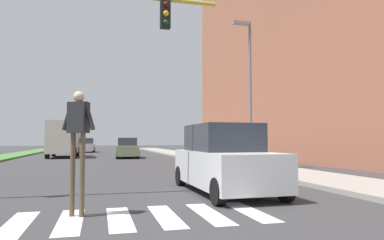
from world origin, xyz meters
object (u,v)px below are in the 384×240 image
object	(u,v)px
sedan_distant	(87,146)
truck_box_delivery	(64,139)
street_lamp_right	(249,80)
suv_crossing	(224,160)
sedan_midblock	(127,149)
pedestrian_performer	(78,132)

from	to	relation	value
sedan_distant	truck_box_delivery	xyz separation A→B (m)	(-1.52, -12.84, 0.83)
street_lamp_right	sedan_distant	distance (m)	30.31
suv_crossing	sedan_distant	distance (m)	35.97
truck_box_delivery	sedan_distant	bearing A→B (deg)	83.23
street_lamp_right	sedan_midblock	size ratio (longest dim) A/B	1.66
suv_crossing	sedan_distant	world-z (taller)	suv_crossing
sedan_midblock	pedestrian_performer	bearing A→B (deg)	-96.80
street_lamp_right	truck_box_delivery	distance (m)	19.22
sedan_distant	street_lamp_right	bearing A→B (deg)	-72.85
sedan_distant	sedan_midblock	bearing A→B (deg)	-75.90
sedan_distant	truck_box_delivery	size ratio (longest dim) A/B	0.71
suv_crossing	sedan_distant	xyz separation A→B (m)	(-5.00, 35.62, -0.13)
street_lamp_right	pedestrian_performer	bearing A→B (deg)	-130.32
pedestrian_performer	truck_box_delivery	xyz separation A→B (m)	(-2.59, 25.10, -0.03)
suv_crossing	truck_box_delivery	bearing A→B (deg)	105.97
pedestrian_performer	suv_crossing	xyz separation A→B (m)	(3.93, 2.31, -0.73)
pedestrian_performer	truck_box_delivery	bearing A→B (deg)	95.88
sedan_midblock	street_lamp_right	bearing A→B (deg)	-69.59
sedan_midblock	suv_crossing	bearing A→B (deg)	-86.64
pedestrian_performer	suv_crossing	world-z (taller)	pedestrian_performer
sedan_distant	suv_crossing	bearing A→B (deg)	-82.02
street_lamp_right	sedan_midblock	bearing A→B (deg)	110.41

